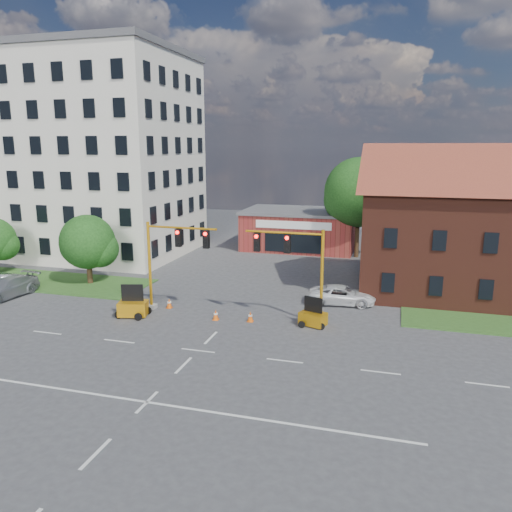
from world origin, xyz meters
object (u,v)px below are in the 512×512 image
Objects in this scene: signal_mast_west at (171,256)px; pickup_white at (342,295)px; signal_mast_east at (296,264)px; trailer_west at (133,307)px; trailer_east at (313,317)px.

signal_mast_west is 1.29× the size of pickup_white.
signal_mast_west reaches higher than pickup_white.
pickup_white is (11.19, 4.77, -3.25)m from signal_mast_west.
signal_mast_east is at bearing 0.00° from signal_mast_west.
trailer_west is (-2.04, -1.83, -3.25)m from signal_mast_west.
signal_mast_east is 2.90× the size of trailer_west.
trailer_east is at bearing -1.69° from signal_mast_west.
signal_mast_west reaches higher than trailer_west.
signal_mast_east reaches higher than pickup_white.
signal_mast_west is 8.71m from signal_mast_east.
pickup_white is (2.48, 4.77, -3.25)m from signal_mast_east.
trailer_west is (-10.76, -1.83, -3.25)m from signal_mast_east.
trailer_west is at bearing -138.09° from signal_mast_west.
signal_mast_west is at bearing 107.27° from pickup_white.
trailer_east is (11.96, 1.54, -0.10)m from trailer_west.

